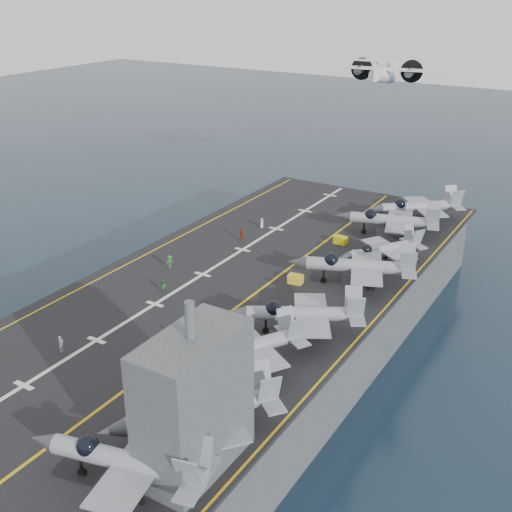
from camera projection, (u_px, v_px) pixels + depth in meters
The scene contains 26 objects.
ground at pixel (241, 353), 87.69m from camera, with size 500.00×500.00×0.00m, color #142135.
hull at pixel (240, 321), 85.69m from camera, with size 36.00×90.00×10.00m, color #56595E.
flight_deck at pixel (240, 286), 83.61m from camera, with size 38.00×92.00×0.40m, color black.
foul_line at pixel (260, 290), 82.09m from camera, with size 0.35×90.00×0.02m, color gold.
landing_centerline at pixel (203, 274), 86.38m from camera, with size 0.50×90.00×0.02m, color silver.
deck_edge_port at pixel (140, 257), 91.63m from camera, with size 0.25×90.00×0.02m, color gold.
deck_edge_stbd at pixel (373, 321), 74.69m from camera, with size 0.25×90.00×0.02m, color gold.
island_superstructure at pixel (193, 387), 49.89m from camera, with size 5.00×10.00×15.00m, color #56595E, non-canonical shape.
fighter_jet_0 at pixel (127, 460), 49.36m from camera, with size 17.48×13.57×5.40m, color gray, non-canonical shape.
fighter_jet_1 at pixel (203, 409), 55.11m from camera, with size 18.10×18.95×5.49m, color gray, non-canonical shape.
fighter_jet_2 at pixel (245, 347), 64.70m from camera, with size 16.02×17.63×5.10m, color #949BA4, non-canonical shape.
fighter_jet_3 at pixel (304, 312), 71.13m from camera, with size 18.35×16.45×5.32m, color #9CA6AE, non-canonical shape.
fighter_jet_5 at pixel (360, 265), 82.42m from camera, with size 19.30×16.34×5.68m, color #97A0A7, non-canonical shape.
fighter_jet_6 at pixel (384, 248), 88.63m from camera, with size 14.94×16.26×4.70m, color #9BA1AA, non-canonical shape.
fighter_jet_7 at pixel (394, 219), 98.19m from camera, with size 18.12×14.61×5.47m, color gray, non-canonical shape.
fighter_jet_8 at pixel (420, 205), 104.20m from camera, with size 18.65×18.04×5.42m, color gray, non-canonical shape.
tow_cart_a at pixel (168, 374), 63.79m from camera, with size 1.92×1.39×1.07m, color gold, non-canonical shape.
tow_cart_b at pixel (295, 279), 83.77m from camera, with size 2.12×1.56×1.16m, color yellow, non-canonical shape.
tow_cart_c at pixel (340, 240), 96.19m from camera, with size 2.01×1.41×1.14m, color #CDC00E, non-canonical shape.
crew_2 at pixel (164, 286), 81.45m from camera, with size 1.14×1.10×1.59m, color green.
crew_3 at pixel (170, 262), 87.90m from camera, with size 1.06×1.31×1.89m, color #247C2A.
crew_4 at pixel (242, 234), 97.39m from camera, with size 1.40×1.35×1.96m, color red.
crew_5 at pixel (262, 223), 102.20m from camera, with size 0.89×1.10×1.59m, color white.
crew_6 at pixel (61, 344), 68.36m from camera, with size 0.94×1.22×1.81m, color silver.
crew_7 at pixel (180, 337), 69.73m from camera, with size 1.16×0.92×1.69m, color silver.
transport_plane at pixel (383, 76), 126.70m from camera, with size 26.93×20.43×5.82m, color silver, non-canonical shape.
Camera 1 is at (40.86, -63.00, 47.23)m, focal length 45.00 mm.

